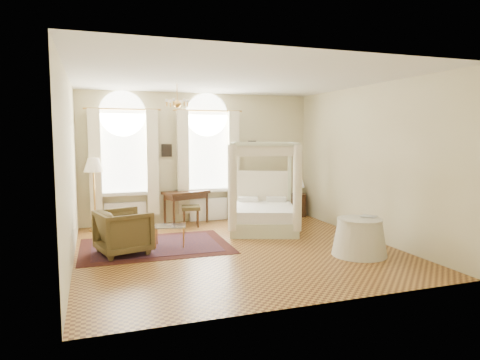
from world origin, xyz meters
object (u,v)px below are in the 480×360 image
at_px(writing_desk, 186,196).
at_px(armchair, 123,232).
at_px(coffee_table, 170,228).
at_px(side_table, 359,237).
at_px(nightstand, 298,205).
at_px(floor_lamp, 94,169).
at_px(stool, 191,209).
at_px(canopy_bed, 263,210).

distance_m(writing_desk, armchair, 2.90).
xyz_separation_m(coffee_table, side_table, (3.23, -1.77, -0.05)).
distance_m(nightstand, floor_lamp, 5.43).
distance_m(stool, coffee_table, 1.92).
distance_m(coffee_table, side_table, 3.69).
xyz_separation_m(coffee_table, floor_lamp, (-1.41, 2.01, 1.07)).
xyz_separation_m(floor_lamp, side_table, (4.64, -3.78, -1.12)).
distance_m(armchair, side_table, 4.42).
height_order(nightstand, floor_lamp, floor_lamp).
relative_size(writing_desk, side_table, 1.22).
distance_m(writing_desk, floor_lamp, 2.31).
height_order(stool, armchair, armchair).
distance_m(nightstand, side_table, 3.93).
distance_m(nightstand, armchair, 5.36).
xyz_separation_m(nightstand, floor_lamp, (-5.31, -0.10, 1.15)).
bearing_deg(side_table, canopy_bed, 109.09).
xyz_separation_m(canopy_bed, armchair, (-3.26, -1.04, -0.05)).
relative_size(canopy_bed, writing_desk, 1.85).
xyz_separation_m(writing_desk, armchair, (-1.69, -2.34, -0.29)).
height_order(stool, side_table, side_table).
bearing_deg(nightstand, floor_lamp, -178.97).
xyz_separation_m(nightstand, armchair, (-4.82, -2.34, 0.11)).
height_order(nightstand, stool, nightstand).
bearing_deg(floor_lamp, armchair, -77.68).
bearing_deg(coffee_table, writing_desk, 69.79).
bearing_deg(canopy_bed, writing_desk, 140.27).
relative_size(coffee_table, floor_lamp, 0.42).
distance_m(coffee_table, floor_lamp, 2.68).
xyz_separation_m(writing_desk, floor_lamp, (-2.18, -0.10, 0.75)).
bearing_deg(nightstand, stool, -173.30).
height_order(writing_desk, floor_lamp, floor_lamp).
bearing_deg(nightstand, coffee_table, -151.64).
height_order(writing_desk, stool, writing_desk).
relative_size(canopy_bed, coffee_table, 3.23).
bearing_deg(coffee_table, canopy_bed, 18.86).
bearing_deg(stool, coffee_table, -115.06).
bearing_deg(armchair, coffee_table, -90.93).
height_order(writing_desk, armchair, armchair).
xyz_separation_m(writing_desk, coffee_table, (-0.78, -2.11, -0.32)).
height_order(canopy_bed, writing_desk, canopy_bed).
bearing_deg(floor_lamp, coffee_table, -55.02).
bearing_deg(coffee_table, side_table, -28.67).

